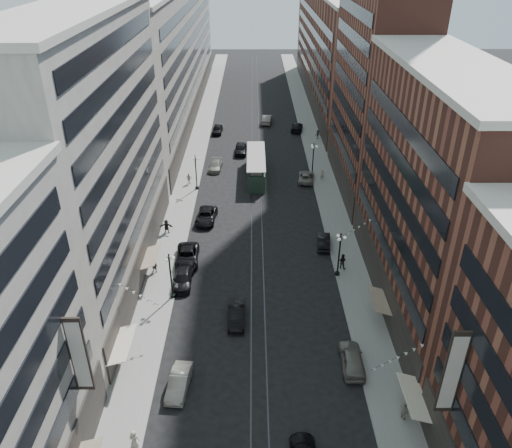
{
  "coord_description": "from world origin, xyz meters",
  "views": [
    {
      "loc": [
        -0.44,
        -15.01,
        33.67
      ],
      "look_at": [
        -0.15,
        35.32,
        5.0
      ],
      "focal_mm": 35.0,
      "sensor_mm": 36.0,
      "label": 1
    }
  ],
  "objects_px": {
    "pedestrian_5": "(166,226)",
    "car_14": "(267,119)",
    "lamppost_sw_mid": "(196,171)",
    "car_5": "(236,315)",
    "car_10": "(324,241)",
    "car_4": "(352,359)",
    "car_2": "(187,256)",
    "pedestrian_7": "(342,261)",
    "lamppost_se_mid": "(313,158)",
    "lamppost_sw_far": "(171,274)",
    "car_7": "(206,216)",
    "pedestrian_2": "(155,267)",
    "streetcar": "(256,167)",
    "car_extra_0": "(183,278)",
    "car_11": "(306,177)",
    "car_12": "(297,127)",
    "lamppost_se_far": "(339,253)",
    "car_13": "(241,149)",
    "car_1": "(179,382)",
    "pedestrian_6": "(189,179)",
    "pedestrian_9": "(318,135)",
    "pedestrian_1": "(134,439)",
    "car_9": "(217,129)",
    "car_8": "(216,166)",
    "pedestrian_4": "(404,411)",
    "pedestrian_8": "(322,174)"
  },
  "relations": [
    {
      "from": "car_8",
      "to": "car_13",
      "type": "xyz_separation_m",
      "value": [
        4.09,
        7.31,
        0.19
      ]
    },
    {
      "from": "lamppost_sw_far",
      "to": "car_10",
      "type": "distance_m",
      "value": 20.57
    },
    {
      "from": "lamppost_se_far",
      "to": "car_1",
      "type": "distance_m",
      "value": 23.22
    },
    {
      "from": "pedestrian_4",
      "to": "car_extra_0",
      "type": "bearing_deg",
      "value": 25.83
    },
    {
      "from": "car_2",
      "to": "car_13",
      "type": "bearing_deg",
      "value": 78.15
    },
    {
      "from": "car_5",
      "to": "car_extra_0",
      "type": "distance_m",
      "value": 8.83
    },
    {
      "from": "lamppost_sw_mid",
      "to": "pedestrian_2",
      "type": "xyz_separation_m",
      "value": [
        -2.68,
        -22.44,
        -2.16
      ]
    },
    {
      "from": "car_13",
      "to": "car_10",
      "type": "bearing_deg",
      "value": -69.09
    },
    {
      "from": "streetcar",
      "to": "car_11",
      "type": "distance_m",
      "value": 8.26
    },
    {
      "from": "pedestrian_5",
      "to": "car_14",
      "type": "bearing_deg",
      "value": 75.37
    },
    {
      "from": "car_14",
      "to": "car_4",
      "type": "bearing_deg",
      "value": 101.97
    },
    {
      "from": "car_1",
      "to": "pedestrian_7",
      "type": "relative_size",
      "value": 2.4
    },
    {
      "from": "car_1",
      "to": "car_9",
      "type": "distance_m",
      "value": 65.67
    },
    {
      "from": "lamppost_sw_mid",
      "to": "car_5",
      "type": "bearing_deg",
      "value": -77.19
    },
    {
      "from": "pedestrian_1",
      "to": "car_10",
      "type": "distance_m",
      "value": 33.86
    },
    {
      "from": "car_7",
      "to": "car_11",
      "type": "relative_size",
      "value": 1.08
    },
    {
      "from": "pedestrian_6",
      "to": "pedestrian_1",
      "type": "bearing_deg",
      "value": 99.21
    },
    {
      "from": "pedestrian_4",
      "to": "car_8",
      "type": "distance_m",
      "value": 53.91
    },
    {
      "from": "car_13",
      "to": "pedestrian_6",
      "type": "relative_size",
      "value": 3.01
    },
    {
      "from": "streetcar",
      "to": "car_2",
      "type": "xyz_separation_m",
      "value": [
        -8.4,
        -24.89,
        -0.87
      ]
    },
    {
      "from": "car_1",
      "to": "car_9",
      "type": "height_order",
      "value": "car_9"
    },
    {
      "from": "lamppost_se_mid",
      "to": "car_14",
      "type": "height_order",
      "value": "lamppost_se_mid"
    },
    {
      "from": "lamppost_se_mid",
      "to": "pedestrian_6",
      "type": "distance_m",
      "value": 20.18
    },
    {
      "from": "car_12",
      "to": "lamppost_se_far",
      "type": "bearing_deg",
      "value": 98.68
    },
    {
      "from": "pedestrian_9",
      "to": "lamppost_se_far",
      "type": "bearing_deg",
      "value": -107.67
    },
    {
      "from": "car_10",
      "to": "car_4",
      "type": "bearing_deg",
      "value": 97.03
    },
    {
      "from": "lamppost_se_mid",
      "to": "car_11",
      "type": "relative_size",
      "value": 1.08
    },
    {
      "from": "pedestrian_1",
      "to": "pedestrian_7",
      "type": "xyz_separation_m",
      "value": [
        19.43,
        23.72,
        0.11
      ]
    },
    {
      "from": "car_5",
      "to": "car_13",
      "type": "relative_size",
      "value": 0.91
    },
    {
      "from": "car_5",
      "to": "car_7",
      "type": "bearing_deg",
      "value": 102.31
    },
    {
      "from": "pedestrian_1",
      "to": "pedestrian_7",
      "type": "height_order",
      "value": "pedestrian_7"
    },
    {
      "from": "car_8",
      "to": "pedestrian_5",
      "type": "distance_m",
      "value": 21.73
    },
    {
      "from": "car_10",
      "to": "car_extra_0",
      "type": "bearing_deg",
      "value": 32.13
    },
    {
      "from": "pedestrian_2",
      "to": "car_9",
      "type": "distance_m",
      "value": 48.69
    },
    {
      "from": "streetcar",
      "to": "car_7",
      "type": "height_order",
      "value": "streetcar"
    },
    {
      "from": "car_7",
      "to": "car_14",
      "type": "relative_size",
      "value": 1.03
    },
    {
      "from": "pedestrian_9",
      "to": "pedestrian_7",
      "type": "bearing_deg",
      "value": -106.83
    },
    {
      "from": "car_10",
      "to": "lamppost_sw_mid",
      "type": "bearing_deg",
      "value": -36.33
    },
    {
      "from": "lamppost_sw_far",
      "to": "lamppost_se_mid",
      "type": "distance_m",
      "value": 36.91
    },
    {
      "from": "pedestrian_2",
      "to": "pedestrian_9",
      "type": "relative_size",
      "value": 0.89
    },
    {
      "from": "streetcar",
      "to": "car_extra_0",
      "type": "relative_size",
      "value": 2.59
    },
    {
      "from": "pedestrian_2",
      "to": "car_14",
      "type": "xyz_separation_m",
      "value": [
        14.32,
        54.63,
        -0.06
      ]
    },
    {
      "from": "car_7",
      "to": "pedestrian_7",
      "type": "relative_size",
      "value": 2.91
    },
    {
      "from": "car_2",
      "to": "pedestrian_7",
      "type": "xyz_separation_m",
      "value": [
        18.33,
        -1.62,
        0.3
      ]
    },
    {
      "from": "lamppost_sw_far",
      "to": "lamppost_sw_mid",
      "type": "distance_m",
      "value": 27.0
    },
    {
      "from": "car_7",
      "to": "car_10",
      "type": "relative_size",
      "value": 1.25
    },
    {
      "from": "pedestrian_9",
      "to": "lamppost_sw_mid",
      "type": "bearing_deg",
      "value": -147.86
    },
    {
      "from": "pedestrian_9",
      "to": "pedestrian_8",
      "type": "bearing_deg",
      "value": -108.53
    },
    {
      "from": "pedestrian_9",
      "to": "car_8",
      "type": "bearing_deg",
      "value": -156.68
    },
    {
      "from": "pedestrian_2",
      "to": "pedestrian_5",
      "type": "distance_m",
      "value": 9.08
    }
  ]
}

